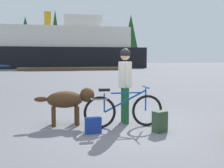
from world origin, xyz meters
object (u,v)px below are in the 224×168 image
at_px(handbag_pannier, 93,125).
at_px(sailboat_moored, 0,66).
at_px(dog, 69,100).
at_px(person_cyclist, 125,78).
at_px(bicycle, 123,110).
at_px(ferry_boat, 68,49).
at_px(backpack, 160,122).

bearing_deg(handbag_pannier, sailboat_moored, 103.03).
xyz_separation_m(dog, handbag_pannier, (0.45, -0.85, -0.42)).
relative_size(person_cyclist, dog, 1.29).
height_order(bicycle, dog, bicycle).
bearing_deg(bicycle, dog, 156.84).
height_order(person_cyclist, dog, person_cyclist).
distance_m(person_cyclist, sailboat_moored, 37.21).
bearing_deg(ferry_boat, bicycle, -90.95).
height_order(person_cyclist, ferry_boat, ferry_boat).
distance_m(person_cyclist, dog, 1.42).
bearing_deg(ferry_boat, sailboat_moored, -163.48).
bearing_deg(handbag_pannier, bicycle, 25.08).
height_order(handbag_pannier, ferry_boat, ferry_boat).
bearing_deg(sailboat_moored, bicycle, -75.77).
xyz_separation_m(bicycle, handbag_pannier, (-0.73, -0.34, -0.22)).
distance_m(bicycle, handbag_pannier, 0.84).
xyz_separation_m(dog, backpack, (1.84, -1.05, -0.37)).
height_order(dog, sailboat_moored, sailboat_moored).
bearing_deg(bicycle, ferry_boat, 89.05).
relative_size(handbag_pannier, ferry_boat, 0.01).
height_order(handbag_pannier, sailboat_moored, sailboat_moored).
bearing_deg(backpack, dog, 150.31).
bearing_deg(ferry_boat, dog, -92.70).
bearing_deg(backpack, ferry_boat, 90.01).
xyz_separation_m(backpack, sailboat_moored, (-9.89, 36.97, 0.29)).
xyz_separation_m(bicycle, backpack, (0.66, -0.54, -0.17)).
bearing_deg(dog, bicycle, -23.16).
distance_m(dog, handbag_pannier, 1.05).
xyz_separation_m(person_cyclist, dog, (-1.33, 0.08, -0.50)).
relative_size(backpack, sailboat_moored, 0.05).
height_order(person_cyclist, handbag_pannier, person_cyclist).
distance_m(handbag_pannier, ferry_boat, 39.83).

